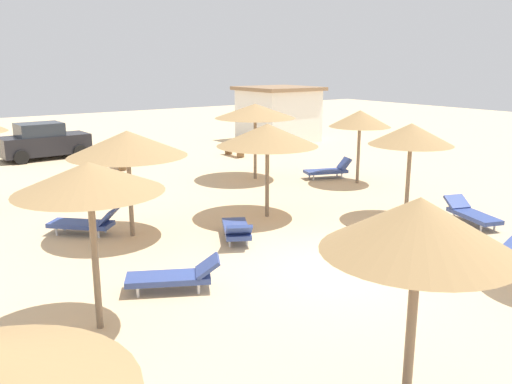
% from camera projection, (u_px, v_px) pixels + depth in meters
% --- Properties ---
extents(ground_plane, '(80.00, 80.00, 0.00)m').
position_uv_depth(ground_plane, '(333.00, 270.00, 12.03)').
color(ground_plane, '#DBBA8C').
extents(parasol_0, '(2.41, 2.41, 2.85)m').
position_uv_depth(parasol_0, '(411.00, 135.00, 15.27)').
color(parasol_0, '#75604C').
rests_on(parasol_0, ground).
extents(parasol_1, '(2.32, 2.32, 2.78)m').
position_uv_depth(parasol_1, '(360.00, 119.00, 19.99)').
color(parasol_1, '#75604C').
rests_on(parasol_1, ground).
extents(parasol_2, '(3.08, 3.08, 2.83)m').
position_uv_depth(parasol_2, '(127.00, 144.00, 13.78)').
color(parasol_2, '#75604C').
rests_on(parasol_2, ground).
extents(parasol_3, '(2.47, 2.47, 2.97)m').
position_uv_depth(parasol_3, '(89.00, 178.00, 8.78)').
color(parasol_3, '#75604C').
rests_on(parasol_3, ground).
extents(parasol_5, '(2.99, 2.99, 2.80)m').
position_uv_depth(parasol_5, '(267.00, 135.00, 15.60)').
color(parasol_5, '#75604C').
rests_on(parasol_5, ground).
extents(parasol_7, '(2.23, 2.23, 3.10)m').
position_uv_depth(parasol_7, '(419.00, 226.00, 6.00)').
color(parasol_7, '#75604C').
rests_on(parasol_7, ground).
extents(parasol_8, '(3.15, 3.15, 2.96)m').
position_uv_depth(parasol_8, '(255.00, 111.00, 20.70)').
color(parasol_8, '#75604C').
rests_on(parasol_8, ground).
extents(lounger_0, '(1.22, 2.01, 0.66)m').
position_uv_depth(lounger_0, '(471.00, 213.00, 15.36)').
color(lounger_0, '#33478C').
rests_on(lounger_0, ground).
extents(lounger_1, '(1.96, 1.22, 0.79)m').
position_uv_depth(lounger_1, '(329.00, 170.00, 21.38)').
color(lounger_1, '#33478C').
rests_on(lounger_1, ground).
extents(lounger_2, '(1.78, 1.77, 0.76)m').
position_uv_depth(lounger_2, '(85.00, 223.00, 14.41)').
color(lounger_2, '#33478C').
rests_on(lounger_2, ground).
extents(lounger_3, '(1.98, 1.44, 0.69)m').
position_uv_depth(lounger_3, '(175.00, 276.00, 10.87)').
color(lounger_3, '#33478C').
rests_on(lounger_3, ground).
extents(lounger_5, '(1.45, 1.98, 0.69)m').
position_uv_depth(lounger_5, '(237.00, 229.00, 13.91)').
color(lounger_5, '#33478C').
rests_on(lounger_5, ground).
extents(bench_0, '(0.59, 1.54, 0.49)m').
position_uv_depth(bench_0, '(119.00, 161.00, 23.31)').
color(bench_0, brown).
rests_on(bench_0, ground).
extents(bench_1, '(0.41, 1.50, 0.49)m').
position_uv_depth(bench_1, '(234.00, 149.00, 26.33)').
color(bench_1, brown).
rests_on(bench_1, ground).
extents(parked_car, '(4.07, 2.12, 1.72)m').
position_uv_depth(parked_car, '(44.00, 142.00, 25.56)').
color(parked_car, black).
rests_on(parked_car, ground).
extents(beach_cabana, '(4.01, 4.08, 3.13)m').
position_uv_depth(beach_cabana, '(278.00, 114.00, 31.12)').
color(beach_cabana, white).
rests_on(beach_cabana, ground).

